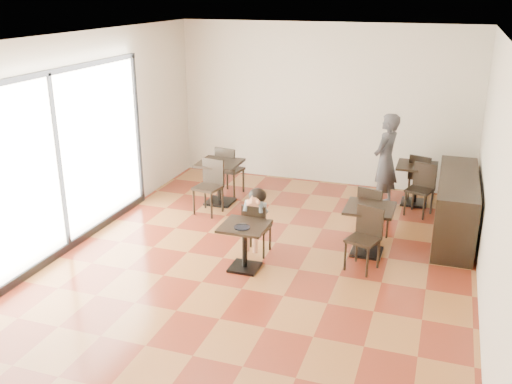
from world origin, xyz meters
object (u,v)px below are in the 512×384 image
at_px(cafe_table_left, 220,183).
at_px(cafe_table_mid, 368,230).
at_px(chair_left_b, 208,188).
at_px(child_table, 245,247).
at_px(chair_left_a, 230,170).
at_px(child_chair, 257,228).
at_px(child, 257,221).
at_px(adult_patron, 385,161).
at_px(chair_back_a, 422,177).
at_px(chair_mid_a, 374,213).
at_px(cafe_table_back, 415,184).
at_px(chair_back_b, 419,190).
at_px(chair_mid_b, 363,240).

bearing_deg(cafe_table_left, cafe_table_mid, -23.49).
relative_size(cafe_table_left, chair_left_b, 0.83).
bearing_deg(child_table, chair_left_a, 114.86).
relative_size(child_chair, child, 0.79).
distance_m(child_chair, adult_patron, 3.09).
relative_size(child_table, child, 0.66).
bearing_deg(chair_back_a, cafe_table_left, 39.76).
relative_size(adult_patron, cafe_table_left, 2.17).
height_order(chair_mid_a, chair_back_a, chair_back_a).
bearing_deg(child_table, chair_mid_a, 45.67).
distance_m(child_chair, cafe_table_back, 3.61).
relative_size(child_table, chair_mid_a, 0.75).
height_order(child, cafe_table_back, child).
bearing_deg(chair_mid_a, chair_back_a, -88.20).
xyz_separation_m(adult_patron, chair_left_a, (-2.90, -0.29, -0.39)).
bearing_deg(cafe_table_left, cafe_table_back, 18.26).
bearing_deg(chair_back_b, chair_left_a, -160.64).
bearing_deg(child_chair, chair_mid_a, -145.90).
distance_m(cafe_table_mid, chair_mid_b, 0.56).
distance_m(adult_patron, cafe_table_mid, 2.17).
bearing_deg(cafe_table_left, chair_mid_a, -13.87).
relative_size(child_table, child_chair, 0.83).
bearing_deg(adult_patron, chair_left_a, -65.58).
xyz_separation_m(cafe_table_back, chair_mid_a, (-0.52, -1.86, 0.07)).
height_order(cafe_table_mid, cafe_table_back, cafe_table_back).
bearing_deg(cafe_table_mid, chair_left_a, 148.11).
height_order(chair_mid_b, chair_back_a, chair_back_a).
distance_m(chair_mid_a, chair_back_b, 1.45).
distance_m(child_table, adult_patron, 3.58).
height_order(chair_left_a, chair_back_b, chair_left_a).
height_order(child, chair_mid_b, child).
xyz_separation_m(cafe_table_left, chair_left_b, (0.00, -0.55, 0.08)).
bearing_deg(chair_left_a, cafe_table_mid, 157.33).
bearing_deg(chair_mid_b, chair_left_b, 174.82).
height_order(child_chair, chair_mid_b, chair_mid_b).
relative_size(adult_patron, cafe_table_mid, 2.30).
distance_m(cafe_table_mid, chair_mid_a, 0.56).
distance_m(child_chair, chair_mid_a, 1.92).
height_order(cafe_table_back, chair_left_a, chair_left_a).
bearing_deg(chair_mid_a, cafe_table_left, 4.45).
xyz_separation_m(chair_mid_a, chair_left_a, (-2.93, 1.27, 0.03)).
distance_m(cafe_table_left, chair_back_b, 3.60).
height_order(child_chair, cafe_table_left, child_chair).
bearing_deg(chair_back_b, chair_left_b, -143.47).
distance_m(child_table, chair_mid_b, 1.68).
xyz_separation_m(chair_mid_a, chair_back_a, (0.62, 2.09, 0.00)).
xyz_separation_m(adult_patron, chair_back_b, (0.65, -0.25, -0.41)).
bearing_deg(chair_left_a, cafe_table_back, -161.11).
height_order(adult_patron, chair_left_a, adult_patron).
bearing_deg(adult_patron, cafe_table_back, 137.41).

